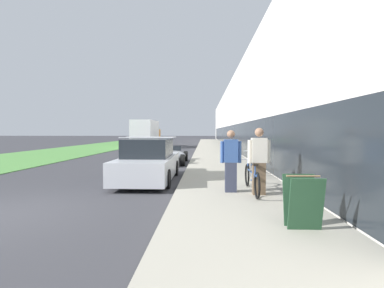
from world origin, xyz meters
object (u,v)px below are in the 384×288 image
at_px(tandem_bicycle, 252,179).
at_px(person_bystander, 231,161).
at_px(vintage_roadster_curbside, 169,156).
at_px(parked_sedan_curbside, 149,162).
at_px(person_rider, 259,161).
at_px(sandwich_board_sign, 303,201).
at_px(bike_rack_hoop, 252,163).
at_px(moving_truck, 146,134).
at_px(cruiser_bike_nearest, 252,164).

height_order(tandem_bicycle, person_bystander, person_bystander).
distance_m(person_bystander, vintage_roadster_curbside, 8.76).
bearing_deg(parked_sedan_curbside, person_rider, -38.90).
xyz_separation_m(sandwich_board_sign, vintage_roadster_curbside, (-3.62, 11.31, -0.18)).
xyz_separation_m(bike_rack_hoop, vintage_roadster_curbside, (-3.62, 5.80, -0.24)).
xyz_separation_m(bike_rack_hoop, parked_sedan_curbside, (-3.64, -0.09, 0.04)).
distance_m(tandem_bicycle, bike_rack_hoop, 2.57).
relative_size(person_rider, parked_sedan_curbside, 0.38).
xyz_separation_m(tandem_bicycle, vintage_roadster_curbside, (-3.23, 8.33, -0.09)).
distance_m(tandem_bicycle, person_bystander, 0.74).
relative_size(tandem_bicycle, person_rider, 1.37).
xyz_separation_m(sandwich_board_sign, moving_truck, (-8.13, 27.90, 0.91)).
relative_size(person_rider, person_bystander, 1.03).
bearing_deg(tandem_bicycle, parked_sedan_curbside, 143.13).
distance_m(person_bystander, cruiser_bike_nearest, 3.89).
height_order(vintage_roadster_curbside, moving_truck, moving_truck).
xyz_separation_m(tandem_bicycle, person_rider, (0.14, -0.30, 0.51)).
relative_size(tandem_bicycle, cruiser_bike_nearest, 1.32).
height_order(person_rider, bike_rack_hoop, person_rider).
distance_m(tandem_bicycle, moving_truck, 26.11).
bearing_deg(person_rider, moving_truck, 107.34).
height_order(parked_sedan_curbside, vintage_roadster_curbside, parked_sedan_curbside).
height_order(person_bystander, vintage_roadster_curbside, person_bystander).
bearing_deg(person_bystander, bike_rack_hoop, 69.29).
height_order(person_rider, person_bystander, person_rider).
bearing_deg(person_bystander, person_rider, -23.41).
relative_size(tandem_bicycle, vintage_roadster_curbside, 0.55).
bearing_deg(cruiser_bike_nearest, parked_sedan_curbside, -161.84).
height_order(bike_rack_hoop, moving_truck, moving_truck).
bearing_deg(person_bystander, sandwich_board_sign, -72.29).
height_order(cruiser_bike_nearest, parked_sedan_curbside, parked_sedan_curbside).
xyz_separation_m(person_bystander, parked_sedan_curbside, (-2.69, 2.43, -0.29)).
distance_m(sandwich_board_sign, moving_truck, 29.07).
relative_size(person_bystander, bike_rack_hoop, 1.97).
distance_m(cruiser_bike_nearest, parked_sedan_curbside, 4.04).
xyz_separation_m(sandwich_board_sign, parked_sedan_curbside, (-3.65, 5.42, 0.10)).
relative_size(sandwich_board_sign, parked_sedan_curbside, 0.20).
bearing_deg(parked_sedan_curbside, sandwich_board_sign, -56.08).
distance_m(person_rider, person_bystander, 0.76).
height_order(tandem_bicycle, cruiser_bike_nearest, cruiser_bike_nearest).
distance_m(bike_rack_hoop, parked_sedan_curbside, 3.65).
relative_size(cruiser_bike_nearest, parked_sedan_curbside, 0.40).
height_order(person_bystander, moving_truck, moving_truck).
bearing_deg(cruiser_bike_nearest, bike_rack_hoop, -99.43).
relative_size(parked_sedan_curbside, moving_truck, 0.61).
bearing_deg(tandem_bicycle, bike_rack_hoop, 81.19).
bearing_deg(person_rider, bike_rack_hoop, 84.84).
bearing_deg(sandwich_board_sign, bike_rack_hoop, 90.00).
bearing_deg(cruiser_bike_nearest, person_rider, -96.41).
bearing_deg(moving_truck, sandwich_board_sign, -73.76).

